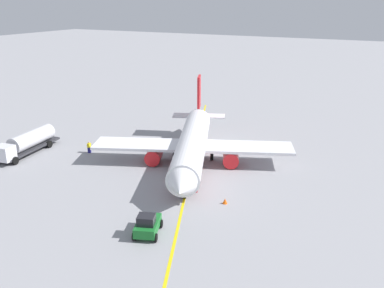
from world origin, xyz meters
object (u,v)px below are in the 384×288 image
(fuel_tanker, at_px, (27,142))
(safety_cone_nose, at_px, (225,201))
(pushback_tug, at_px, (147,225))
(refueling_worker, at_px, (89,147))
(airplane, at_px, (192,145))

(fuel_tanker, bearing_deg, safety_cone_nose, 87.12)
(pushback_tug, distance_m, safety_cone_nose, 10.10)
(fuel_tanker, xyz_separation_m, refueling_worker, (-4.30, 7.65, -0.91))
(pushback_tug, height_order, refueling_worker, pushback_tug)
(fuel_tanker, relative_size, safety_cone_nose, 18.76)
(refueling_worker, bearing_deg, airplane, 101.01)
(airplane, height_order, refueling_worker, airplane)
(fuel_tanker, bearing_deg, airplane, 107.58)
(airplane, height_order, pushback_tug, airplane)
(pushback_tug, bearing_deg, airplane, -166.14)
(airplane, xyz_separation_m, fuel_tanker, (7.28, -22.98, -0.96))
(airplane, xyz_separation_m, pushback_tug, (18.07, 4.46, -1.68))
(airplane, height_order, fuel_tanker, airplane)
(airplane, distance_m, refueling_worker, 15.73)
(airplane, relative_size, safety_cone_nose, 49.13)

